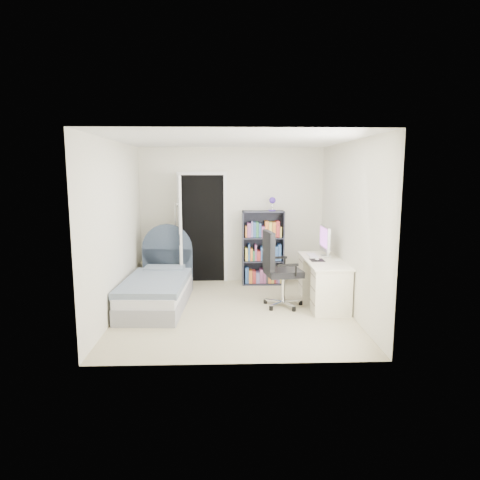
{
  "coord_description": "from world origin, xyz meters",
  "views": [
    {
      "loc": [
        -0.12,
        -6.16,
        2.07
      ],
      "look_at": [
        0.1,
        0.15,
        1.05
      ],
      "focal_mm": 32.0,
      "sensor_mm": 36.0,
      "label": 1
    }
  ],
  "objects_px": {
    "nightstand": "(154,266)",
    "office_chair": "(277,265)",
    "bookcase": "(263,250)",
    "desk": "(323,279)",
    "floor_lamp": "(177,252)",
    "bed": "(158,288)"
  },
  "relations": [
    {
      "from": "floor_lamp",
      "to": "office_chair",
      "type": "bearing_deg",
      "value": -37.71
    },
    {
      "from": "bookcase",
      "to": "office_chair",
      "type": "height_order",
      "value": "bookcase"
    },
    {
      "from": "bed",
      "to": "office_chair",
      "type": "height_order",
      "value": "office_chair"
    },
    {
      "from": "desk",
      "to": "nightstand",
      "type": "bearing_deg",
      "value": 159.08
    },
    {
      "from": "floor_lamp",
      "to": "bookcase",
      "type": "distance_m",
      "value": 1.57
    },
    {
      "from": "nightstand",
      "to": "office_chair",
      "type": "bearing_deg",
      "value": -30.52
    },
    {
      "from": "nightstand",
      "to": "floor_lamp",
      "type": "bearing_deg",
      "value": 8.53
    },
    {
      "from": "bed",
      "to": "floor_lamp",
      "type": "xyz_separation_m",
      "value": [
        0.18,
        1.15,
        0.36
      ]
    },
    {
      "from": "desk",
      "to": "office_chair",
      "type": "relative_size",
      "value": 1.23
    },
    {
      "from": "nightstand",
      "to": "desk",
      "type": "xyz_separation_m",
      "value": [
        2.83,
        -1.08,
        -0.0
      ]
    },
    {
      "from": "bed",
      "to": "office_chair",
      "type": "distance_m",
      "value": 1.89
    },
    {
      "from": "floor_lamp",
      "to": "desk",
      "type": "distance_m",
      "value": 2.68
    },
    {
      "from": "bed",
      "to": "desk",
      "type": "bearing_deg",
      "value": 0.16
    },
    {
      "from": "floor_lamp",
      "to": "bookcase",
      "type": "relative_size",
      "value": 0.95
    },
    {
      "from": "floor_lamp",
      "to": "office_chair",
      "type": "relative_size",
      "value": 1.3
    },
    {
      "from": "bookcase",
      "to": "desk",
      "type": "relative_size",
      "value": 1.11
    },
    {
      "from": "nightstand",
      "to": "bookcase",
      "type": "height_order",
      "value": "bookcase"
    },
    {
      "from": "bed",
      "to": "bookcase",
      "type": "height_order",
      "value": "bookcase"
    },
    {
      "from": "floor_lamp",
      "to": "bookcase",
      "type": "xyz_separation_m",
      "value": [
        1.57,
        0.08,
        0.01
      ]
    },
    {
      "from": "floor_lamp",
      "to": "desk",
      "type": "relative_size",
      "value": 1.06
    },
    {
      "from": "nightstand",
      "to": "floor_lamp",
      "type": "xyz_separation_m",
      "value": [
        0.41,
        0.06,
        0.24
      ]
    },
    {
      "from": "bed",
      "to": "bookcase",
      "type": "distance_m",
      "value": 2.17
    }
  ]
}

